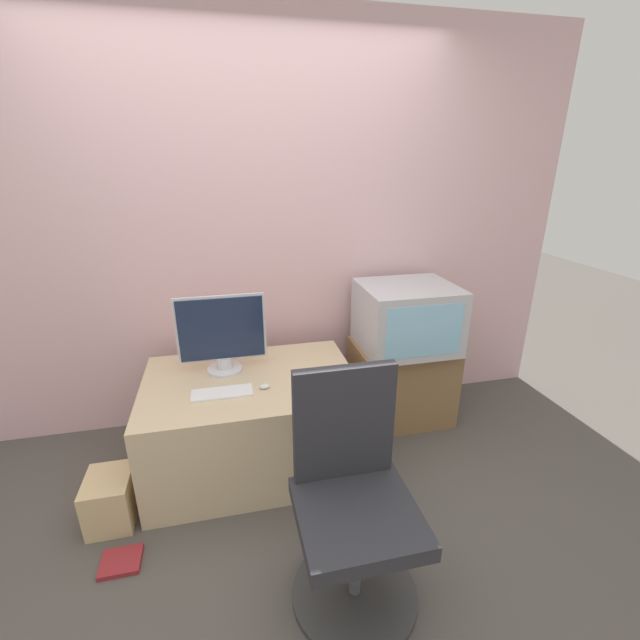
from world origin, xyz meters
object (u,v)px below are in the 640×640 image
object	(u,v)px
main_monitor	(222,335)
mouse	(265,386)
keyboard	(222,393)
office_chair	(352,508)
cardboard_box_lower	(111,499)
crt_tv	(407,317)
book	(121,562)

from	to	relation	value
main_monitor	mouse	xyz separation A→B (m)	(0.21, -0.26, -0.22)
keyboard	mouse	xyz separation A→B (m)	(0.23, 0.01, 0.01)
office_chair	cardboard_box_lower	distance (m)	1.29
crt_tv	cardboard_box_lower	xyz separation A→B (m)	(-1.81, -0.53, -0.65)
office_chair	cardboard_box_lower	xyz separation A→B (m)	(-1.09, 0.61, -0.29)
crt_tv	cardboard_box_lower	size ratio (longest dim) A/B	2.22
crt_tv	office_chair	distance (m)	1.40
main_monitor	book	xyz separation A→B (m)	(-0.53, -0.72, -0.79)
main_monitor	office_chair	xyz separation A→B (m)	(0.48, -1.05, -0.38)
main_monitor	crt_tv	distance (m)	1.20
office_chair	book	xyz separation A→B (m)	(-1.01, 0.33, -0.41)
main_monitor	cardboard_box_lower	size ratio (longest dim) A/B	1.86
book	office_chair	bearing A→B (deg)	-17.91
main_monitor	mouse	world-z (taller)	main_monitor
keyboard	crt_tv	distance (m)	1.28
keyboard	book	bearing A→B (deg)	-138.72
keyboard	book	distance (m)	0.89
mouse	crt_tv	bearing A→B (deg)	20.13
office_chair	book	size ratio (longest dim) A/B	5.56
cardboard_box_lower	crt_tv	bearing A→B (deg)	16.35
office_chair	book	bearing A→B (deg)	162.09
keyboard	office_chair	bearing A→B (deg)	-57.31
keyboard	office_chair	xyz separation A→B (m)	(0.50, -0.78, -0.16)
main_monitor	crt_tv	xyz separation A→B (m)	(1.19, 0.10, -0.02)
keyboard	cardboard_box_lower	bearing A→B (deg)	-164.86
crt_tv	book	distance (m)	2.06
cardboard_box_lower	book	bearing A→B (deg)	-73.66
crt_tv	cardboard_box_lower	bearing A→B (deg)	-163.65
mouse	crt_tv	world-z (taller)	crt_tv
cardboard_box_lower	office_chair	bearing A→B (deg)	-29.31
keyboard	cardboard_box_lower	world-z (taller)	keyboard
keyboard	office_chair	world-z (taller)	office_chair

